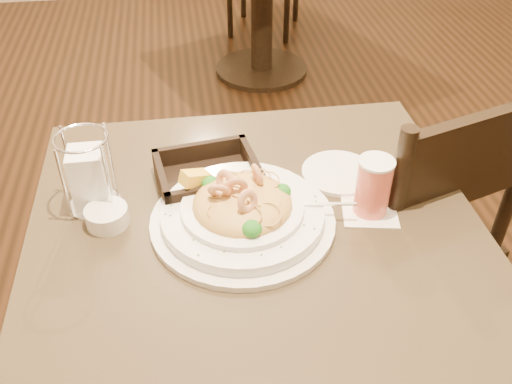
{
  "coord_description": "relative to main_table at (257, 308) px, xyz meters",
  "views": [
    {
      "loc": [
        -0.12,
        -0.82,
        1.5
      ],
      "look_at": [
        0.0,
        0.02,
        0.82
      ],
      "focal_mm": 40.0,
      "sensor_mm": 36.0,
      "label": 1
    }
  ],
  "objects": [
    {
      "name": "bread_basket",
      "position": [
        -0.08,
        0.16,
        0.26
      ],
      "size": [
        0.23,
        0.2,
        0.06
      ],
      "rotation": [
        0.0,
        0.0,
        0.15
      ],
      "color": "black",
      "rests_on": "main_table"
    },
    {
      "name": "butter_ramekin",
      "position": [
        -0.29,
        0.06,
        0.25
      ],
      "size": [
        0.1,
        0.1,
        0.04
      ],
      "primitive_type": "cylinder",
      "rotation": [
        0.0,
        0.0,
        -0.14
      ],
      "color": "white",
      "rests_on": "main_table"
    },
    {
      "name": "pasta_bowl",
      "position": [
        -0.03,
        0.02,
        0.27
      ],
      "size": [
        0.41,
        0.37,
        0.12
      ],
      "rotation": [
        0.0,
        0.0,
        -0.36
      ],
      "color": "white",
      "rests_on": "main_table"
    },
    {
      "name": "dining_chair_near",
      "position": [
        0.42,
        0.21,
        -0.01
      ],
      "size": [
        0.53,
        0.53,
        0.93
      ],
      "rotation": [
        0.0,
        0.0,
        3.45
      ],
      "color": "black",
      "rests_on": "ground"
    },
    {
      "name": "drink_glass",
      "position": [
        0.24,
        0.03,
        0.3
      ],
      "size": [
        0.13,
        0.13,
        0.12
      ],
      "rotation": [
        0.0,
        0.0,
        -0.18
      ],
      "color": "white",
      "rests_on": "main_table"
    },
    {
      "name": "napkin_caddy",
      "position": [
        -0.32,
        0.12,
        0.31
      ],
      "size": [
        0.11,
        0.11,
        0.17
      ],
      "rotation": [
        0.0,
        0.0,
        0.08
      ],
      "color": "silver",
      "rests_on": "main_table"
    },
    {
      "name": "main_table",
      "position": [
        0.0,
        0.0,
        0.0
      ],
      "size": [
        0.9,
        0.9,
        0.74
      ],
      "color": "black",
      "rests_on": "ground"
    },
    {
      "name": "side_plate",
      "position": [
        0.2,
        0.15,
        0.24
      ],
      "size": [
        0.18,
        0.18,
        0.01
      ],
      "primitive_type": "cylinder",
      "rotation": [
        0.0,
        0.0,
        -0.12
      ],
      "color": "white",
      "rests_on": "main_table"
    }
  ]
}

